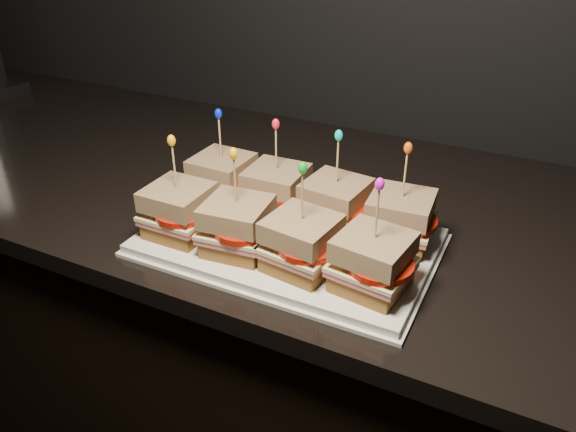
% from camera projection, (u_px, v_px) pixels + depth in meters
% --- Properties ---
extents(cabinet, '(2.13, 0.66, 0.91)m').
position_uv_depth(cabinet, '(207.00, 349.00, 1.36)').
color(cabinet, black).
rests_on(cabinet, ground).
extents(granite_slab, '(2.17, 0.70, 0.03)m').
position_uv_depth(granite_slab, '(189.00, 174.00, 1.12)').
color(granite_slab, black).
rests_on(granite_slab, cabinet).
extents(platter, '(0.43, 0.26, 0.02)m').
position_uv_depth(platter, '(288.00, 242.00, 0.86)').
color(platter, white).
rests_on(platter, granite_slab).
extents(platter_rim, '(0.44, 0.28, 0.01)m').
position_uv_depth(platter_rim, '(288.00, 245.00, 0.86)').
color(platter_rim, white).
rests_on(platter_rim, granite_slab).
extents(sandwich_0_bread_bot, '(0.09, 0.09, 0.02)m').
position_uv_depth(sandwich_0_bread_bot, '(223.00, 193.00, 0.95)').
color(sandwich_0_bread_bot, brown).
rests_on(sandwich_0_bread_bot, platter).
extents(sandwich_0_ham, '(0.10, 0.09, 0.01)m').
position_uv_depth(sandwich_0_ham, '(223.00, 184.00, 0.94)').
color(sandwich_0_ham, '#CB5F5E').
rests_on(sandwich_0_ham, sandwich_0_bread_bot).
extents(sandwich_0_cheese, '(0.10, 0.10, 0.01)m').
position_uv_depth(sandwich_0_cheese, '(223.00, 180.00, 0.94)').
color(sandwich_0_cheese, beige).
rests_on(sandwich_0_cheese, sandwich_0_ham).
extents(sandwich_0_tomato, '(0.09, 0.09, 0.01)m').
position_uv_depth(sandwich_0_tomato, '(227.00, 179.00, 0.93)').
color(sandwich_0_tomato, '#AC1809').
rests_on(sandwich_0_tomato, sandwich_0_cheese).
extents(sandwich_0_bread_top, '(0.09, 0.09, 0.03)m').
position_uv_depth(sandwich_0_bread_top, '(222.00, 166.00, 0.93)').
color(sandwich_0_bread_top, '#522A10').
rests_on(sandwich_0_bread_top, sandwich_0_tomato).
extents(sandwich_0_pick, '(0.00, 0.00, 0.09)m').
position_uv_depth(sandwich_0_pick, '(220.00, 140.00, 0.90)').
color(sandwich_0_pick, tan).
rests_on(sandwich_0_pick, sandwich_0_bread_top).
extents(sandwich_0_frill, '(0.01, 0.01, 0.02)m').
position_uv_depth(sandwich_0_frill, '(218.00, 114.00, 0.88)').
color(sandwich_0_frill, '#061ED1').
rests_on(sandwich_0_frill, sandwich_0_pick).
extents(sandwich_1_bread_bot, '(0.09, 0.09, 0.02)m').
position_uv_depth(sandwich_1_bread_bot, '(277.00, 205.00, 0.91)').
color(sandwich_1_bread_bot, brown).
rests_on(sandwich_1_bread_bot, platter).
extents(sandwich_1_ham, '(0.10, 0.09, 0.01)m').
position_uv_depth(sandwich_1_ham, '(277.00, 197.00, 0.91)').
color(sandwich_1_ham, '#CB5F5E').
rests_on(sandwich_1_ham, sandwich_1_bread_bot).
extents(sandwich_1_cheese, '(0.10, 0.10, 0.01)m').
position_uv_depth(sandwich_1_cheese, '(277.00, 193.00, 0.90)').
color(sandwich_1_cheese, beige).
rests_on(sandwich_1_cheese, sandwich_1_ham).
extents(sandwich_1_tomato, '(0.09, 0.09, 0.01)m').
position_uv_depth(sandwich_1_tomato, '(281.00, 192.00, 0.89)').
color(sandwich_1_tomato, '#AC1809').
rests_on(sandwich_1_tomato, sandwich_1_cheese).
extents(sandwich_1_bread_top, '(0.09, 0.09, 0.03)m').
position_uv_depth(sandwich_1_bread_top, '(276.00, 178.00, 0.89)').
color(sandwich_1_bread_top, '#522A10').
rests_on(sandwich_1_bread_top, sandwich_1_tomato).
extents(sandwich_1_pick, '(0.00, 0.00, 0.09)m').
position_uv_depth(sandwich_1_pick, '(276.00, 152.00, 0.87)').
color(sandwich_1_pick, tan).
rests_on(sandwich_1_pick, sandwich_1_bread_top).
extents(sandwich_1_frill, '(0.01, 0.01, 0.02)m').
position_uv_depth(sandwich_1_frill, '(276.00, 124.00, 0.84)').
color(sandwich_1_frill, red).
rests_on(sandwich_1_frill, sandwich_1_pick).
extents(sandwich_2_bread_bot, '(0.10, 0.10, 0.02)m').
position_uv_depth(sandwich_2_bread_bot, '(335.00, 219.00, 0.87)').
color(sandwich_2_bread_bot, brown).
rests_on(sandwich_2_bread_bot, platter).
extents(sandwich_2_ham, '(0.11, 0.10, 0.01)m').
position_uv_depth(sandwich_2_ham, '(335.00, 211.00, 0.87)').
color(sandwich_2_ham, '#CB5F5E').
rests_on(sandwich_2_ham, sandwich_2_bread_bot).
extents(sandwich_2_cheese, '(0.11, 0.10, 0.01)m').
position_uv_depth(sandwich_2_cheese, '(335.00, 207.00, 0.86)').
color(sandwich_2_cheese, beige).
rests_on(sandwich_2_cheese, sandwich_2_ham).
extents(sandwich_2_tomato, '(0.09, 0.09, 0.01)m').
position_uv_depth(sandwich_2_tomato, '(341.00, 206.00, 0.85)').
color(sandwich_2_tomato, '#AC1809').
rests_on(sandwich_2_tomato, sandwich_2_cheese).
extents(sandwich_2_bread_top, '(0.10, 0.10, 0.03)m').
position_uv_depth(sandwich_2_bread_top, '(336.00, 191.00, 0.85)').
color(sandwich_2_bread_top, '#522A10').
rests_on(sandwich_2_bread_top, sandwich_2_tomato).
extents(sandwich_2_pick, '(0.00, 0.00, 0.09)m').
position_uv_depth(sandwich_2_pick, '(337.00, 164.00, 0.83)').
color(sandwich_2_pick, tan).
rests_on(sandwich_2_pick, sandwich_2_bread_top).
extents(sandwich_2_frill, '(0.01, 0.01, 0.02)m').
position_uv_depth(sandwich_2_frill, '(339.00, 135.00, 0.80)').
color(sandwich_2_frill, '#06BDB1').
rests_on(sandwich_2_frill, sandwich_2_pick).
extents(sandwich_3_bread_bot, '(0.09, 0.09, 0.02)m').
position_uv_depth(sandwich_3_bread_bot, '(398.00, 235.00, 0.84)').
color(sandwich_3_bread_bot, brown).
rests_on(sandwich_3_bread_bot, platter).
extents(sandwich_3_ham, '(0.10, 0.10, 0.01)m').
position_uv_depth(sandwich_3_ham, '(399.00, 226.00, 0.83)').
color(sandwich_3_ham, '#CB5F5E').
rests_on(sandwich_3_ham, sandwich_3_bread_bot).
extents(sandwich_3_cheese, '(0.10, 0.10, 0.01)m').
position_uv_depth(sandwich_3_cheese, '(400.00, 222.00, 0.82)').
color(sandwich_3_cheese, beige).
rests_on(sandwich_3_cheese, sandwich_3_ham).
extents(sandwich_3_tomato, '(0.09, 0.09, 0.01)m').
position_uv_depth(sandwich_3_tomato, '(407.00, 221.00, 0.81)').
color(sandwich_3_tomato, '#AC1809').
rests_on(sandwich_3_tomato, sandwich_3_cheese).
extents(sandwich_3_bread_top, '(0.09, 0.09, 0.03)m').
position_uv_depth(sandwich_3_bread_top, '(401.00, 205.00, 0.81)').
color(sandwich_3_bread_top, '#522A10').
rests_on(sandwich_3_bread_top, sandwich_3_tomato).
extents(sandwich_3_pick, '(0.00, 0.00, 0.09)m').
position_uv_depth(sandwich_3_pick, '(405.00, 177.00, 0.79)').
color(sandwich_3_pick, tan).
rests_on(sandwich_3_pick, sandwich_3_bread_top).
extents(sandwich_3_frill, '(0.01, 0.01, 0.02)m').
position_uv_depth(sandwich_3_frill, '(408.00, 148.00, 0.76)').
color(sandwich_3_frill, '#F54E11').
rests_on(sandwich_3_frill, sandwich_3_pick).
extents(sandwich_4_bread_bot, '(0.09, 0.09, 0.02)m').
position_uv_depth(sandwich_4_bread_bot, '(181.00, 226.00, 0.86)').
color(sandwich_4_bread_bot, brown).
rests_on(sandwich_4_bread_bot, platter).
extents(sandwich_4_ham, '(0.10, 0.09, 0.01)m').
position_uv_depth(sandwich_4_ham, '(180.00, 217.00, 0.85)').
color(sandwich_4_ham, '#CB5F5E').
rests_on(sandwich_4_ham, sandwich_4_bread_bot).
extents(sandwich_4_cheese, '(0.10, 0.09, 0.01)m').
position_uv_depth(sandwich_4_cheese, '(179.00, 213.00, 0.85)').
color(sandwich_4_cheese, beige).
rests_on(sandwich_4_cheese, sandwich_4_ham).
extents(sandwich_4_tomato, '(0.09, 0.09, 0.01)m').
position_uv_depth(sandwich_4_tomato, '(183.00, 212.00, 0.83)').
color(sandwich_4_tomato, '#AC1809').
rests_on(sandwich_4_tomato, sandwich_4_cheese).
extents(sandwich_4_bread_top, '(0.09, 0.09, 0.03)m').
position_uv_depth(sandwich_4_bread_top, '(178.00, 197.00, 0.83)').
color(sandwich_4_bread_top, '#522A10').
rests_on(sandwich_4_bread_top, sandwich_4_tomato).
extents(sandwich_4_pick, '(0.00, 0.00, 0.09)m').
position_uv_depth(sandwich_4_pick, '(175.00, 169.00, 0.81)').
color(sandwich_4_pick, tan).
rests_on(sandwich_4_pick, sandwich_4_bread_top).
extents(sandwich_4_frill, '(0.01, 0.01, 0.02)m').
position_uv_depth(sandwich_4_frill, '(171.00, 140.00, 0.79)').
color(sandwich_4_frill, '#FEA20F').
rests_on(sandwich_4_frill, sandwich_4_pick).
extents(sandwich_5_bread_bot, '(0.10, 0.10, 0.02)m').
position_uv_depth(sandwich_5_bread_bot, '(238.00, 242.00, 0.82)').
color(sandwich_5_bread_bot, brown).
rests_on(sandwich_5_bread_bot, platter).
extents(sandwich_5_ham, '(0.10, 0.10, 0.01)m').
position_uv_depth(sandwich_5_ham, '(238.00, 232.00, 0.81)').
color(sandwich_5_ham, '#CB5F5E').
rests_on(sandwich_5_ham, sandwich_5_bread_bot).
extents(sandwich_5_cheese, '(0.11, 0.10, 0.01)m').
position_uv_depth(sandwich_5_cheese, '(238.00, 228.00, 0.81)').
color(sandwich_5_cheese, beige).
rests_on(sandwich_5_cheese, sandwich_5_ham).
extents(sandwich_5_tomato, '(0.09, 0.09, 0.01)m').
position_uv_depth(sandwich_5_tomato, '(242.00, 228.00, 0.79)').
color(sandwich_5_tomato, '#AC1809').
rests_on(sandwich_5_tomato, sandwich_5_cheese).
extents(sandwich_5_bread_top, '(0.10, 0.10, 0.03)m').
position_uv_depth(sandwich_5_bread_top, '(237.00, 212.00, 0.79)').
color(sandwich_5_bread_top, '#522A10').
rests_on(sandwich_5_bread_top, sandwich_5_tomato).
extents(sandwich_5_pick, '(0.00, 0.00, 0.09)m').
position_uv_depth(sandwich_5_pick, '(235.00, 184.00, 0.77)').
color(sandwich_5_pick, tan).
rests_on(sandwich_5_pick, sandwich_5_bread_top).
extents(sandwich_5_frill, '(0.01, 0.01, 0.02)m').
position_uv_depth(sandwich_5_frill, '(234.00, 154.00, 0.75)').
color(sandwich_5_frill, '#E7AE0B').
rests_on(sandwich_5_frill, sandwich_5_pick).
extents(sandwich_6_bread_bot, '(0.10, 0.10, 0.02)m').
position_uv_depth(sandwich_6_bread_bot, '(301.00, 259.00, 0.78)').
color(sandwich_6_bread_bot, brown).
rests_on(sandwich_6_bread_bot, platter).
extents(sandwich_6_ham, '(0.11, 0.10, 0.01)m').
position_uv_depth(sandwich_6_ham, '(301.00, 250.00, 0.77)').
color(sandwich_6_ham, '#CB5F5E').
rests_on(sandwich_6_ham, sandwich_6_bread_bot).
extents(sandwich_6_cheese, '(0.11, 0.11, 0.01)m').
position_uv_depth(sandwich_6_cheese, '(301.00, 246.00, 0.77)').
color(sandwich_6_cheese, beige).
rests_on(sandwich_6_cheese, sandwich_6_ham).
extents(sandwich_6_tomato, '(0.09, 0.09, 0.01)m').
position_uv_depth(sandwich_6_tomato, '(308.00, 245.00, 0.75)').
color(sandwich_6_tomato, '#AC1809').
rests_on(sandwich_6_tomato, sandwich_6_cheese).
extents(sandwich_6_bread_top, '(0.10, 0.10, 0.03)m').
position_uv_depth(sandwich_6_bread_top, '(302.00, 229.00, 0.75)').
color(sandwich_6_bread_top, '#522A10').
rests_on(sandwich_6_bread_top, sandwich_6_tomato).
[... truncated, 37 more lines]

